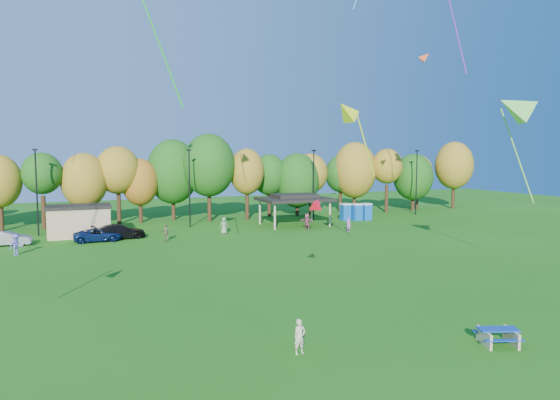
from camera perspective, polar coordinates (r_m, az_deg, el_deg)
name	(u,v)px	position (r m, az deg, el deg)	size (l,w,h in m)	color
ground	(344,361)	(21.83, 7.29, -17.75)	(160.00, 160.00, 0.00)	#19600F
tree_line	(156,175)	(63.67, -14.01, 2.75)	(93.57, 10.55, 11.15)	black
lamp_posts	(189,186)	(58.81, -10.31, 1.64)	(64.50, 0.25, 9.09)	black
utility_building	(79,221)	(55.90, -21.97, -2.20)	(6.30, 4.30, 3.25)	tan
pavilion	(294,199)	(59.74, 1.65, 0.17)	(8.20, 6.20, 3.77)	tan
porta_potties	(356,212)	(65.26, 8.70, -1.34)	(3.75, 2.03, 2.18)	#0D51AE
picnic_table	(498,335)	(25.09, 23.64, -13.98)	(2.12, 1.93, 0.75)	tan
kite_flyer	(300,337)	(22.06, 2.28, -15.34)	(0.55, 0.36, 1.52)	beige
car_b	(8,239)	(53.04, -28.65, -3.91)	(1.42, 4.06, 1.34)	gray
car_c	(98,235)	(52.05, -20.09, -3.78)	(2.10, 4.55, 1.26)	#0D1F50
car_d	(119,232)	(52.88, -17.89, -3.45)	(2.10, 5.16, 1.50)	black
far_person_0	(166,233)	(50.14, -12.93, -3.66)	(1.02, 0.42, 1.74)	olive
far_person_2	(224,226)	(53.67, -6.42, -2.93)	(0.89, 0.58, 1.83)	#6D9163
far_person_3	(307,221)	(56.54, 3.10, -2.47)	(1.72, 0.55, 1.86)	#9C415D
far_person_4	(348,225)	(55.37, 7.82, -2.82)	(0.58, 0.38, 1.59)	#B455B6
far_person_5	(16,245)	(47.65, -27.94, -4.55)	(1.18, 0.68, 1.82)	#5F53B7
kite_1	(317,203)	(29.58, 4.24, -0.39)	(1.39, 1.38, 1.13)	#FC0E23
kite_5	(514,108)	(36.73, 25.17, 9.45)	(4.64, 3.63, 7.94)	#65CD48
kite_8	(425,57)	(51.37, 16.29, 15.40)	(1.66, 1.55, 1.34)	#F44B1C
kite_12	(347,112)	(35.87, 7.64, 9.97)	(3.53, 1.75, 5.69)	#C4D616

